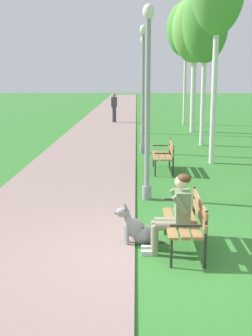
# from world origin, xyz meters

# --- Properties ---
(ground_plane) EXTENTS (120.00, 120.00, 0.00)m
(ground_plane) POSITION_xyz_m (0.00, 0.00, 0.00)
(ground_plane) COLOR #33752D
(paved_path) EXTENTS (3.23, 60.00, 0.04)m
(paved_path) POSITION_xyz_m (-1.91, 24.00, 0.02)
(paved_path) COLOR gray
(paved_path) RESTS_ON ground
(park_bench_near) EXTENTS (0.55, 1.50, 0.85)m
(park_bench_near) POSITION_xyz_m (0.52, 0.35, 0.51)
(park_bench_near) COLOR olive
(park_bench_near) RESTS_ON ground
(park_bench_mid) EXTENTS (0.55, 1.50, 0.85)m
(park_bench_mid) POSITION_xyz_m (0.53, 6.32, 0.51)
(park_bench_mid) COLOR olive
(park_bench_mid) RESTS_ON ground
(person_seated_on_near_bench) EXTENTS (0.74, 0.49, 1.25)m
(person_seated_on_near_bench) POSITION_xyz_m (0.31, 0.22, 0.68)
(person_seated_on_near_bench) COLOR gray
(person_seated_on_near_bench) RESTS_ON ground
(dog_grey) EXTENTS (0.83, 0.37, 0.71)m
(dog_grey) POSITION_xyz_m (-0.26, 0.55, 0.26)
(dog_grey) COLOR gray
(dog_grey) RESTS_ON ground
(lamp_post_near) EXTENTS (0.24, 0.24, 4.12)m
(lamp_post_near) POSITION_xyz_m (-0.05, 3.33, 2.13)
(lamp_post_near) COLOR gray
(lamp_post_near) RESTS_ON ground
(lamp_post_mid) EXTENTS (0.24, 0.24, 4.30)m
(lamp_post_mid) POSITION_xyz_m (-0.06, 9.34, 2.23)
(lamp_post_mid) COLOR gray
(lamp_post_mid) RESTS_ON ground
(lamp_post_far) EXTENTS (0.24, 0.24, 4.34)m
(lamp_post_far) POSITION_xyz_m (-0.00, 14.80, 2.25)
(lamp_post_far) COLOR gray
(lamp_post_far) RESTS_ON ground
(birch_tree_fourth) EXTENTS (1.71, 1.48, 5.99)m
(birch_tree_fourth) POSITION_xyz_m (2.24, 11.19, 4.51)
(birch_tree_fourth) COLOR silver
(birch_tree_fourth) RESTS_ON ground
(birch_tree_fifth) EXTENTS (2.10, 1.82, 6.22)m
(birch_tree_fifth) POSITION_xyz_m (2.38, 15.42, 4.66)
(birch_tree_fifth) COLOR silver
(birch_tree_fifth) RESTS_ON ground
(birch_tree_sixth) EXTENTS (2.08, 2.13, 6.46)m
(birch_tree_sixth) POSITION_xyz_m (2.32, 18.75, 5.00)
(birch_tree_sixth) COLOR silver
(birch_tree_sixth) RESTS_ON ground
(pedestrian_distant) EXTENTS (0.32, 0.22, 1.65)m
(pedestrian_distant) POSITION_xyz_m (-1.53, 19.49, 0.84)
(pedestrian_distant) COLOR #383842
(pedestrian_distant) RESTS_ON ground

